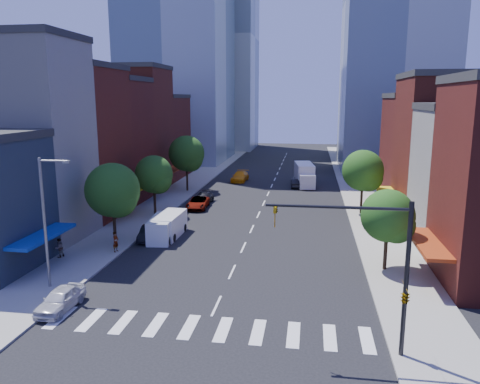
% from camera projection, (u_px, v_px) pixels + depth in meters
% --- Properties ---
extents(ground, '(220.00, 220.00, 0.00)m').
position_uv_depth(ground, '(216.00, 306.00, 29.75)').
color(ground, black).
rests_on(ground, ground).
extents(sidewalk_left, '(5.00, 120.00, 0.15)m').
position_uv_depth(sidewalk_left, '(188.00, 186.00, 70.35)').
color(sidewalk_left, gray).
rests_on(sidewalk_left, ground).
extents(sidewalk_right, '(5.00, 120.00, 0.15)m').
position_uv_depth(sidewalk_right, '(358.00, 190.00, 66.68)').
color(sidewalk_right, gray).
rests_on(sidewalk_right, ground).
extents(crosswalk, '(19.00, 3.00, 0.01)m').
position_uv_depth(crosswalk, '(206.00, 328.00, 26.85)').
color(crosswalk, silver).
rests_on(crosswalk, ground).
extents(bldg_left_1, '(12.00, 8.00, 18.00)m').
position_uv_depth(bldg_left_1, '(16.00, 143.00, 42.70)').
color(bldg_left_1, '#B8B3AA').
rests_on(bldg_left_1, ground).
extents(bldg_left_2, '(12.00, 9.00, 16.00)m').
position_uv_depth(bldg_left_2, '(65.00, 145.00, 51.13)').
color(bldg_left_2, '#5F1F16').
rests_on(bldg_left_2, ground).
extents(bldg_left_3, '(12.00, 8.00, 15.00)m').
position_uv_depth(bldg_left_3, '(99.00, 142.00, 59.47)').
color(bldg_left_3, '#581B16').
rests_on(bldg_left_3, ground).
extents(bldg_left_4, '(12.00, 9.00, 17.00)m').
position_uv_depth(bldg_left_4, '(125.00, 130.00, 67.51)').
color(bldg_left_4, '#5F1F16').
rests_on(bldg_left_4, ground).
extents(bldg_left_5, '(12.00, 10.00, 13.00)m').
position_uv_depth(bldg_left_5, '(148.00, 138.00, 77.12)').
color(bldg_left_5, '#581B16').
rests_on(bldg_left_5, ground).
extents(bldg_right_2, '(12.00, 10.00, 15.00)m').
position_uv_depth(bldg_right_2, '(460.00, 152.00, 48.46)').
color(bldg_right_2, '#5F1F16').
rests_on(bldg_right_2, ground).
extents(bldg_right_3, '(12.00, 10.00, 13.00)m').
position_uv_depth(bldg_right_3, '(435.00, 151.00, 58.35)').
color(bldg_right_3, '#581B16').
rests_on(bldg_right_3, ground).
extents(tower_far_w, '(18.00, 18.00, 56.00)m').
position_uv_depth(tower_far_w, '(220.00, 38.00, 118.97)').
color(tower_far_w, '#9EA5AD').
rests_on(tower_far_w, ground).
extents(traffic_signal, '(7.24, 2.24, 8.00)m').
position_uv_depth(traffic_signal, '(395.00, 280.00, 23.11)').
color(traffic_signal, black).
rests_on(traffic_signal, sidewalk_right).
extents(streetlight, '(2.25, 0.25, 9.00)m').
position_uv_depth(streetlight, '(47.00, 215.00, 31.42)').
color(streetlight, slate).
rests_on(streetlight, sidewalk_left).
extents(tree_left_near, '(4.80, 4.80, 7.30)m').
position_uv_depth(tree_left_near, '(114.00, 192.00, 41.05)').
color(tree_left_near, black).
rests_on(tree_left_near, sidewalk_left).
extents(tree_left_mid, '(4.20, 4.20, 6.65)m').
position_uv_depth(tree_left_mid, '(155.00, 176.00, 51.78)').
color(tree_left_mid, black).
rests_on(tree_left_mid, sidewalk_left).
extents(tree_left_far, '(5.00, 5.00, 7.75)m').
position_uv_depth(tree_left_far, '(187.00, 155.00, 65.22)').
color(tree_left_far, black).
rests_on(tree_left_far, sidewalk_left).
extents(tree_right_near, '(4.00, 4.00, 6.20)m').
position_uv_depth(tree_right_near, '(390.00, 218.00, 34.90)').
color(tree_right_near, black).
rests_on(tree_right_near, sidewalk_right).
extents(tree_right_far, '(4.60, 4.60, 7.20)m').
position_uv_depth(tree_right_far, '(364.00, 172.00, 52.21)').
color(tree_right_far, black).
rests_on(tree_right_far, sidewalk_right).
extents(parked_car_front, '(1.77, 4.13, 1.39)m').
position_uv_depth(parked_car_front, '(60.00, 299.00, 29.07)').
color(parked_car_front, silver).
rests_on(parked_car_front, ground).
extents(parked_car_second, '(1.74, 4.05, 1.30)m').
position_uv_depth(parked_car_second, '(149.00, 233.00, 43.54)').
color(parked_car_second, black).
rests_on(parked_car_second, ground).
extents(parked_car_third, '(2.56, 5.06, 1.37)m').
position_uv_depth(parked_car_third, '(198.00, 203.00, 55.91)').
color(parked_car_third, '#999999').
rests_on(parked_car_third, ground).
extents(parked_car_rear, '(2.22, 4.76, 1.35)m').
position_uv_depth(parked_car_rear, '(203.00, 198.00, 58.56)').
color(parked_car_rear, black).
rests_on(parked_car_rear, ground).
extents(cargo_van_near, '(2.50, 5.17, 2.13)m').
position_uv_depth(cargo_van_near, '(162.00, 229.00, 43.49)').
color(cargo_van_near, white).
rests_on(cargo_van_near, ground).
extents(cargo_van_far, '(2.19, 5.17, 2.19)m').
position_uv_depth(cargo_van_far, '(169.00, 225.00, 44.55)').
color(cargo_van_far, white).
rests_on(cargo_van_far, ground).
extents(taxi, '(2.48, 5.47, 1.55)m').
position_uv_depth(taxi, '(240.00, 177.00, 74.14)').
color(taxi, '#FF9E0D').
rests_on(taxi, ground).
extents(traffic_car_oncoming, '(1.71, 4.05, 1.30)m').
position_uv_depth(traffic_car_oncoming, '(296.00, 183.00, 69.15)').
color(traffic_car_oncoming, black).
rests_on(traffic_car_oncoming, ground).
extents(traffic_car_far, '(1.98, 3.98, 1.30)m').
position_uv_depth(traffic_car_far, '(308.00, 168.00, 84.67)').
color(traffic_car_far, '#999999').
rests_on(traffic_car_far, ground).
extents(box_truck, '(3.38, 8.32, 3.25)m').
position_uv_depth(box_truck, '(305.00, 175.00, 70.71)').
color(box_truck, white).
rests_on(box_truck, ground).
extents(pedestrian_near, '(0.54, 0.71, 1.74)m').
position_uv_depth(pedestrian_near, '(116.00, 242.00, 39.64)').
color(pedestrian_near, '#999999').
rests_on(pedestrian_near, sidewalk_left).
extents(pedestrian_far, '(0.84, 0.94, 1.60)m').
position_uv_depth(pedestrian_far, '(59.00, 248.00, 38.25)').
color(pedestrian_far, '#999999').
rests_on(pedestrian_far, sidewalk_left).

